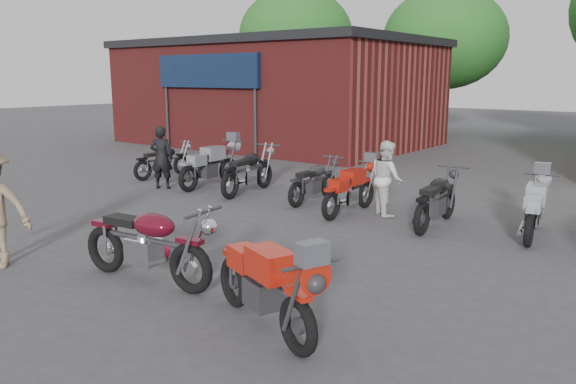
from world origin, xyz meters
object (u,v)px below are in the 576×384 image
Objects in this scene: row_bike_3 at (314,179)px; row_bike_5 at (437,196)px; sportbike at (265,280)px; row_bike_1 at (210,163)px; vintage_motorcycle at (147,238)px; person_dark at (162,157)px; person_light at (387,178)px; row_bike_2 at (249,168)px; row_bike_0 at (164,159)px; row_bike_4 at (350,188)px; row_bike_6 at (535,206)px; helmet at (162,252)px.

row_bike_5 reaches higher than row_bike_3.
row_bike_1 reaches higher than sportbike.
vintage_motorcycle is at bearing -146.46° from row_bike_1.
person_light is (5.83, 0.97, -0.03)m from person_dark.
row_bike_1 is 1.33m from row_bike_2.
person_dark is 0.88× the size of row_bike_0.
row_bike_6 is at bearing -81.55° from row_bike_4.
row_bike_2 reaches higher than row_bike_6.
helmet is at bearing -146.81° from row_bike_1.
person_light is (0.74, 5.51, 0.13)m from vintage_motorcycle.
person_light is at bearing -93.95° from row_bike_1.
row_bike_5 is (2.60, 4.48, 0.46)m from helmet.
row_bike_4 is at bearing -112.27° from row_bike_3.
row_bike_3 is 1.32m from row_bike_4.
helmet is 0.15× the size of row_bike_3.
sportbike is (2.21, -0.15, -0.05)m from vintage_motorcycle.
vintage_motorcycle is 1.04× the size of row_bike_1.
row_bike_1 is 4.40m from row_bike_4.
row_bike_5 is at bearing -97.87° from row_bike_3.
person_light is 0.77m from row_bike_4.
row_bike_1 is (-4.29, 5.43, -0.02)m from vintage_motorcycle.
person_light reaches higher than row_bike_3.
row_bike_6 is (7.88, 0.23, -0.06)m from row_bike_1.
row_bike_2 is at bearing 116.22° from helmet.
row_bike_5 is at bearing -87.72° from row_bike_0.
row_bike_2 reaches higher than row_bike_5.
row_bike_3 is at bearing 36.72° from person_light.
vintage_motorcycle is 6.71m from row_bike_6.
person_dark is 5.24m from row_bike_4.
row_bike_0 is 9.88m from row_bike_6.
row_bike_3 reaches higher than row_bike_0.
row_bike_1 reaches higher than row_bike_0.
person_light is 5.03m from row_bike_1.
vintage_motorcycle is 1.44× the size of person_light.
person_dark is 5.91m from person_light.
row_bike_5 is (8.22, -0.32, 0.06)m from row_bike_0.
sportbike is at bearing -145.86° from row_bike_2.
row_bike_0 is at bearing 85.72° from row_bike_4.
helmet is (-2.88, 0.94, -0.47)m from sportbike.
row_bike_3 is at bearing 82.14° from row_bike_6.
row_bike_6 is at bearing -93.06° from row_bike_1.
person_light reaches higher than row_bike_6.
sportbike is 3.07m from helmet.
vintage_motorcycle is at bearing -160.09° from row_bike_2.
row_bike_5 is at bearing 94.72° from row_bike_6.
row_bike_1 is at bearing 82.98° from row_bike_6.
row_bike_1 is at bearing 84.49° from row_bike_5.
row_bike_0 is 6.41m from row_bike_4.
person_light is 1.23m from row_bike_5.
sportbike reaches higher than row_bike_5.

